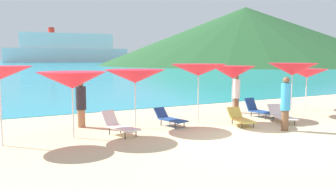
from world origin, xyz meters
TOP-DOWN VIEW (x-y plane):
  - ground_plane at (0.00, 10.00)m, footprint 50.00×100.00m
  - headland_hill at (79.61, 92.78)m, footprint 107.30×107.30m
  - umbrella_1 at (-4.77, 3.13)m, footprint 2.41×2.41m
  - umbrella_2 at (-2.39, 3.61)m, footprint 2.42×2.42m
  - umbrella_3 at (0.22, 3.39)m, footprint 2.29×2.29m
  - umbrella_4 at (2.12, 3.62)m, footprint 1.99×1.99m
  - umbrella_5 at (4.98, 2.97)m, footprint 2.37×2.37m
  - umbrella_6 at (7.09, 3.94)m, footprint 2.15×2.15m
  - lounge_chair_0 at (-3.33, 2.82)m, footprint 0.92×1.64m
  - lounge_chair_1 at (3.28, 1.93)m, footprint 1.15×1.80m
  - lounge_chair_2 at (-1.08, 3.37)m, footprint 0.80×1.56m
  - lounge_chair_3 at (3.39, 3.32)m, footprint 0.72×1.50m
  - lounge_chair_5 at (1.43, 2.23)m, footprint 0.87×1.57m
  - beachgoer_0 at (-4.10, 4.74)m, footprint 0.38×0.38m
  - beachgoer_1 at (2.12, 0.66)m, footprint 0.34×0.34m
  - beachgoer_2 at (3.23, 4.69)m, footprint 0.34×0.34m
  - cruise_ship at (36.81, 191.75)m, footprint 67.27×16.74m

SIDE VIEW (x-z plane):
  - ground_plane at x=0.00m, z-range -0.30..0.00m
  - lounge_chair_5 at x=1.43m, z-range -0.04..0.58m
  - lounge_chair_1 at x=3.28m, z-range -0.04..0.60m
  - lounge_chair_2 at x=-1.08m, z-range -0.02..0.62m
  - lounge_chair_3 at x=3.39m, z-range -0.07..0.71m
  - lounge_chair_0 at x=-3.33m, z-range -0.05..0.72m
  - beachgoer_0 at x=-4.10m, z-range 0.04..1.78m
  - beachgoer_2 at x=3.23m, z-range 0.05..1.85m
  - beachgoer_1 at x=2.12m, z-range 0.07..1.99m
  - umbrella_6 at x=7.09m, z-range 0.80..2.83m
  - umbrella_1 at x=-4.77m, z-range 0.80..2.94m
  - umbrella_2 at x=-2.39m, z-range 0.84..3.00m
  - umbrella_4 at x=2.12m, z-range 0.85..3.09m
  - umbrella_5 at x=4.98m, z-range 0.90..3.25m
  - umbrella_3 at x=0.22m, z-range 0.94..3.28m
  - cruise_ship at x=36.81m, z-range -2.41..16.72m
  - headland_hill at x=79.61m, z-range 0.00..21.05m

